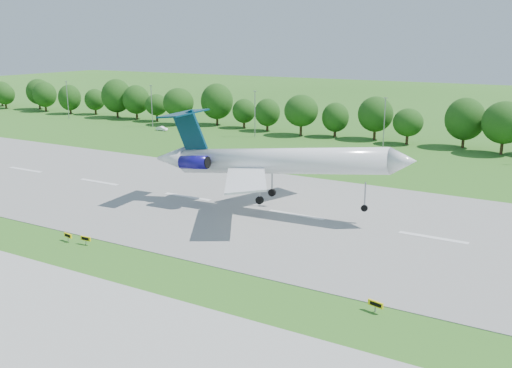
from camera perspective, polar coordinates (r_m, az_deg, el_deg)
name	(u,v)px	position (r m, az deg, el deg)	size (l,w,h in m)	color
ground	(71,243)	(77.44, -17.99, -5.61)	(600.00, 600.00, 0.00)	#265C18
runway	(188,197)	(94.99, -6.86, -1.29)	(400.00, 45.00, 0.08)	gray
tree_line	(340,114)	(151.75, 8.41, 6.91)	(288.40, 8.40, 10.40)	#382314
light_poles	(316,118)	(143.54, 5.99, 6.62)	(175.90, 0.25, 12.19)	gray
airliner	(267,160)	(84.98, 1.10, 2.42)	(41.51, 29.97, 13.11)	white
taxi_sign_left	(68,236)	(77.82, -18.29, -4.91)	(1.55, 0.41, 1.09)	gray
taxi_sign_centre	(86,239)	(75.93, -16.67, -5.26)	(1.57, 0.29, 1.10)	gray
taxi_sign_right	(376,304)	(56.92, 11.87, -11.67)	(1.63, 0.56, 1.15)	gray
service_vehicle_a	(162,129)	(164.90, -9.40, 5.50)	(1.25, 3.59, 1.18)	white
service_vehicle_b	(189,130)	(160.34, -6.76, 5.35)	(1.43, 3.56, 1.21)	white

